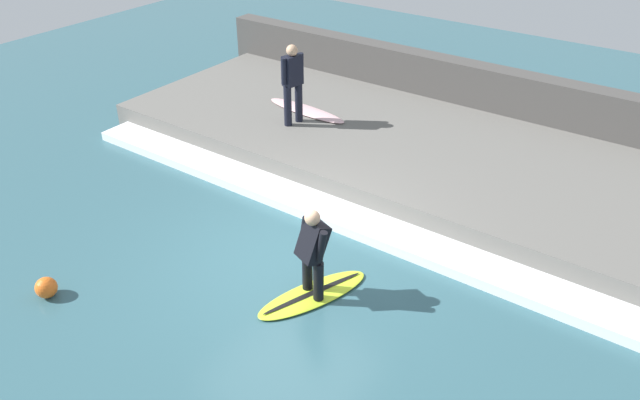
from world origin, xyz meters
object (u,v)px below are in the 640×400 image
surfboard_waiting_near (306,110)px  marker_buoy (46,288)px  surfboard_riding (313,294)px  surfer_riding (313,249)px  surfer_waiting_near (293,80)px

surfboard_waiting_near → marker_buoy: surfboard_waiting_near is taller
surfboard_riding → surfboard_waiting_near: surfboard_waiting_near is taller
surfboard_riding → surfer_riding: size_ratio=1.34×
surfboard_waiting_near → marker_buoy: 6.63m
surfboard_riding → surfer_waiting_near: 5.16m
surfboard_riding → surfboard_waiting_near: (4.40, 3.36, 0.49)m
surfer_waiting_near → marker_buoy: 6.13m
surfer_riding → surfboard_waiting_near: (4.40, 3.36, -0.32)m
surfer_riding → surfboard_waiting_near: bearing=37.4°
surfer_riding → marker_buoy: bearing=125.4°
surfboard_riding → surfer_waiting_near: bearing=40.6°
marker_buoy → surfer_riding: bearing=-54.6°
surfer_waiting_near → surfer_riding: bearing=-139.4°
surfboard_riding → surfboard_waiting_near: size_ratio=0.90×
surfer_riding → marker_buoy: size_ratio=4.49×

